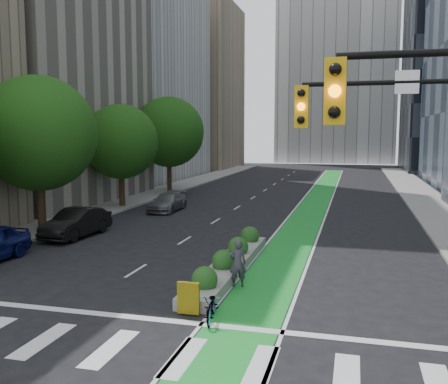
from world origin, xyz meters
The scene contains 14 objects.
ground centered at (0.00, 0.00, 0.00)m, with size 160.00×160.00×0.00m, color black.
sidewalk_left centered at (-11.80, 25.00, 0.07)m, with size 3.60×90.00×0.15m, color gray.
sidewalk_right centered at (11.80, 25.00, 0.07)m, with size 3.60×90.00×0.15m, color gray.
bike_lane_paint centered at (3.00, 30.00, 0.01)m, with size 2.20×70.00×0.01m, color green.
building_beige centered at (-20.00, 24.00, 15.00)m, with size 14.00×18.00×30.00m, color #B7AD99.
building_tan_far centered at (-20.00, 66.00, 13.00)m, with size 14.00×16.00×26.00m, color tan.
tree_mid centered at (-11.00, 12.00, 5.57)m, with size 6.40×6.40×8.78m.
tree_midfar centered at (-11.00, 22.00, 4.95)m, with size 5.60×5.60×7.76m.
tree_far centered at (-11.00, 32.00, 5.69)m, with size 6.60×6.60×9.00m.
median_planter centered at (1.20, 7.04, 0.37)m, with size 1.20×10.26×1.10m.
bicycle centered at (2.00, 1.60, 0.44)m, with size 0.58×1.66×0.87m, color gray.
cyclist centered at (2.00, 5.01, 0.88)m, with size 0.64×0.42×1.76m, color #3A3742.
parked_car_left_mid centered at (-8.45, 11.37, 0.78)m, with size 1.64×4.71×1.55m, color black.
parked_car_left_far centered at (-7.00, 21.18, 0.65)m, with size 1.82×4.47×1.30m, color #5C5E62.
Camera 1 is at (6.04, -12.27, 5.59)m, focal length 40.00 mm.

